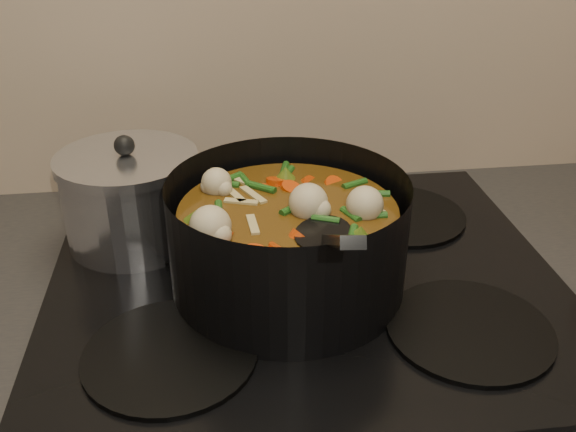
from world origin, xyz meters
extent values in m
cube|color=black|center=(0.00, 1.93, 0.89)|extent=(2.64, 0.64, 0.05)
cube|color=black|center=(0.00, 1.93, 0.92)|extent=(0.62, 0.54, 0.02)
cylinder|color=black|center=(-0.16, 1.80, 0.93)|extent=(0.18, 0.18, 0.01)
cylinder|color=black|center=(0.16, 1.80, 0.93)|extent=(0.18, 0.18, 0.01)
cylinder|color=black|center=(-0.16, 2.06, 0.93)|extent=(0.18, 0.18, 0.01)
cylinder|color=black|center=(0.16, 2.06, 0.93)|extent=(0.18, 0.18, 0.01)
cylinder|color=black|center=(-0.02, 1.91, 1.00)|extent=(0.34, 0.34, 0.14)
cylinder|color=black|center=(-0.02, 1.91, 0.93)|extent=(0.27, 0.27, 0.01)
cylinder|color=#57390E|center=(-0.02, 1.91, 0.99)|extent=(0.25, 0.25, 0.10)
cylinder|color=#CA4409|center=(0.01, 1.91, 1.03)|extent=(0.03, 0.03, 0.03)
cylinder|color=#CA4409|center=(0.02, 1.96, 1.03)|extent=(0.04, 0.04, 0.03)
cylinder|color=#CA4409|center=(-0.04, 2.01, 1.03)|extent=(0.04, 0.04, 0.03)
cylinder|color=#CA4409|center=(-0.07, 1.94, 1.03)|extent=(0.03, 0.03, 0.03)
cylinder|color=#CA4409|center=(-0.10, 1.89, 1.03)|extent=(0.04, 0.03, 0.03)
cylinder|color=#CA4409|center=(-0.04, 1.88, 1.03)|extent=(0.04, 0.04, 0.03)
cylinder|color=#CA4409|center=(0.00, 1.85, 1.03)|extent=(0.03, 0.04, 0.03)
cylinder|color=#CA4409|center=(0.07, 1.88, 1.03)|extent=(0.03, 0.03, 0.03)
cylinder|color=#CA4409|center=(0.02, 1.94, 1.03)|extent=(0.04, 0.04, 0.03)
cylinder|color=#CA4409|center=(-0.01, 1.99, 1.03)|extent=(0.04, 0.04, 0.03)
cylinder|color=#CA4409|center=(-0.05, 1.94, 1.03)|extent=(0.03, 0.03, 0.03)
cylinder|color=#CA4409|center=(-0.09, 1.91, 1.03)|extent=(0.04, 0.04, 0.03)
cylinder|color=#CA4409|center=(-0.09, 1.84, 1.03)|extent=(0.04, 0.04, 0.03)
sphere|color=#CDB790|center=(0.03, 1.91, 1.04)|extent=(0.04, 0.04, 0.04)
sphere|color=#CDB790|center=(-0.04, 1.97, 1.04)|extent=(0.04, 0.04, 0.04)
sphere|color=#CDB790|center=(-0.07, 1.87, 1.04)|extent=(0.04, 0.04, 0.04)
sphere|color=#CDB790|center=(0.03, 1.89, 1.04)|extent=(0.04, 0.04, 0.04)
cone|color=olive|center=(-0.01, 1.83, 1.04)|extent=(0.04, 0.04, 0.03)
cone|color=olive|center=(0.05, 1.93, 1.04)|extent=(0.04, 0.04, 0.03)
cone|color=olive|center=(-0.05, 1.99, 1.04)|extent=(0.04, 0.04, 0.03)
cone|color=olive|center=(-0.10, 1.89, 1.04)|extent=(0.04, 0.04, 0.03)
cone|color=olive|center=(0.01, 1.84, 1.04)|extent=(0.04, 0.04, 0.03)
cylinder|color=#1E5619|center=(0.01, 1.94, 1.04)|extent=(0.01, 0.04, 0.01)
cylinder|color=#1E5619|center=(-0.02, 2.01, 1.04)|extent=(0.03, 0.03, 0.01)
cylinder|color=#1E5619|center=(-0.08, 1.97, 1.04)|extent=(0.04, 0.02, 0.01)
cylinder|color=#1E5619|center=(-0.08, 1.91, 1.04)|extent=(0.02, 0.04, 0.01)
cylinder|color=#1E5619|center=(-0.05, 1.88, 1.04)|extent=(0.02, 0.04, 0.01)
cylinder|color=#1E5619|center=(-0.02, 1.82, 1.04)|extent=(0.04, 0.02, 0.01)
cylinder|color=#1E5619|center=(0.03, 1.86, 1.04)|extent=(0.03, 0.03, 0.01)
cylinder|color=#1E5619|center=(0.04, 1.91, 1.04)|extent=(0.01, 0.04, 0.01)
cylinder|color=#1E5619|center=(0.00, 1.94, 1.04)|extent=(0.03, 0.03, 0.01)
cylinder|color=#1E5619|center=(-0.03, 2.01, 1.04)|extent=(0.04, 0.02, 0.01)
cylinder|color=#1E5619|center=(-0.08, 1.96, 1.04)|extent=(0.02, 0.04, 0.01)
cylinder|color=#1E5619|center=(-0.08, 1.91, 1.04)|extent=(0.02, 0.04, 0.01)
cylinder|color=#1E5619|center=(-0.05, 1.88, 1.04)|extent=(0.04, 0.02, 0.01)
cylinder|color=#1E5619|center=(-0.02, 1.82, 1.04)|extent=(0.03, 0.03, 0.01)
cylinder|color=#1E5619|center=(0.03, 1.86, 1.04)|extent=(0.01, 0.04, 0.01)
cube|color=tan|center=(-0.09, 1.93, 1.04)|extent=(0.04, 0.01, 0.00)
cube|color=tan|center=(-0.05, 1.85, 1.04)|extent=(0.02, 0.04, 0.00)
cube|color=tan|center=(0.03, 1.87, 1.04)|extent=(0.04, 0.03, 0.00)
cube|color=tan|center=(0.02, 1.96, 1.04)|extent=(0.04, 0.03, 0.00)
cube|color=tan|center=(-0.06, 1.97, 1.04)|extent=(0.03, 0.04, 0.00)
cube|color=tan|center=(-0.08, 1.88, 1.04)|extent=(0.04, 0.02, 0.00)
ellipsoid|color=black|center=(0.01, 1.85, 1.03)|extent=(0.09, 0.09, 0.01)
cube|color=black|center=(0.00, 1.76, 1.08)|extent=(0.04, 0.16, 0.10)
cylinder|color=silver|center=(-0.21, 2.05, 0.98)|extent=(0.17, 0.17, 0.11)
cylinder|color=silver|center=(-0.21, 2.05, 1.05)|extent=(0.18, 0.18, 0.01)
sphere|color=black|center=(-0.21, 2.05, 1.07)|extent=(0.03, 0.03, 0.03)
camera|label=1|loc=(-0.10, 1.28, 1.37)|focal=40.00mm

